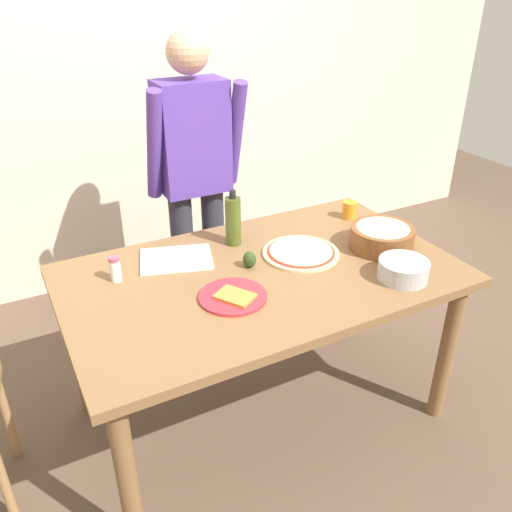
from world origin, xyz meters
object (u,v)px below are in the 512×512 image
at_px(olive_oil_bottle, 233,221).
at_px(cup_orange, 349,210).
at_px(mixing_bowl_steel, 403,270).
at_px(pizza_raw_on_board, 301,252).
at_px(cutting_board_white, 176,259).
at_px(dining_table, 262,291).
at_px(plate_with_slice, 233,296).
at_px(popcorn_bowl, 382,235).
at_px(salt_shaker, 115,269).
at_px(person_cook, 195,174).
at_px(avocado, 249,259).

xyz_separation_m(olive_oil_bottle, cup_orange, (0.63, -0.02, -0.07)).
bearing_deg(mixing_bowl_steel, pizza_raw_on_board, 124.81).
bearing_deg(cutting_board_white, pizza_raw_on_board, -22.16).
relative_size(dining_table, cup_orange, 18.82).
xyz_separation_m(pizza_raw_on_board, cutting_board_white, (-0.50, 0.20, -0.00)).
height_order(plate_with_slice, popcorn_bowl, popcorn_bowl).
height_order(dining_table, pizza_raw_on_board, pizza_raw_on_board).
bearing_deg(pizza_raw_on_board, salt_shaker, 168.50).
height_order(person_cook, cutting_board_white, person_cook).
relative_size(person_cook, plate_with_slice, 6.23).
bearing_deg(avocado, person_cook, 86.23).
relative_size(popcorn_bowl, cup_orange, 3.29).
height_order(pizza_raw_on_board, salt_shaker, salt_shaker).
bearing_deg(olive_oil_bottle, salt_shaker, -172.34).
distance_m(plate_with_slice, salt_shaker, 0.49).
bearing_deg(mixing_bowl_steel, dining_table, 146.93).
distance_m(mixing_bowl_steel, avocado, 0.62).
bearing_deg(avocado, plate_with_slice, -131.71).
bearing_deg(cutting_board_white, avocado, -38.05).
bearing_deg(person_cook, olive_oil_bottle, -91.45).
bearing_deg(person_cook, pizza_raw_on_board, -74.00).
distance_m(person_cook, olive_oil_bottle, 0.48).
distance_m(plate_with_slice, cutting_board_white, 0.39).
height_order(dining_table, cutting_board_white, cutting_board_white).
relative_size(plate_with_slice, popcorn_bowl, 0.93).
relative_size(popcorn_bowl, cutting_board_white, 0.93).
distance_m(popcorn_bowl, cutting_board_white, 0.90).
bearing_deg(person_cook, salt_shaker, -135.91).
bearing_deg(cutting_board_white, olive_oil_bottle, 5.55).
xyz_separation_m(popcorn_bowl, mixing_bowl_steel, (-0.10, -0.25, -0.02)).
height_order(olive_oil_bottle, cutting_board_white, olive_oil_bottle).
bearing_deg(person_cook, cutting_board_white, -120.63).
height_order(dining_table, mixing_bowl_steel, mixing_bowl_steel).
relative_size(olive_oil_bottle, avocado, 3.66).
bearing_deg(salt_shaker, dining_table, -21.05).
distance_m(dining_table, cutting_board_white, 0.39).
height_order(salt_shaker, avocado, salt_shaker).
relative_size(popcorn_bowl, salt_shaker, 2.64).
xyz_separation_m(plate_with_slice, salt_shaker, (-0.36, 0.33, 0.04)).
relative_size(person_cook, olive_oil_bottle, 6.33).
height_order(popcorn_bowl, avocado, popcorn_bowl).
relative_size(plate_with_slice, avocado, 3.71).
distance_m(dining_table, pizza_raw_on_board, 0.25).
xyz_separation_m(dining_table, person_cook, (0.02, 0.76, 0.27)).
relative_size(mixing_bowl_steel, avocado, 2.86).
bearing_deg(salt_shaker, cup_orange, 2.86).
bearing_deg(avocado, popcorn_bowl, -11.36).
bearing_deg(dining_table, popcorn_bowl, -5.94).
distance_m(person_cook, cup_orange, 0.80).
relative_size(pizza_raw_on_board, cup_orange, 3.93).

